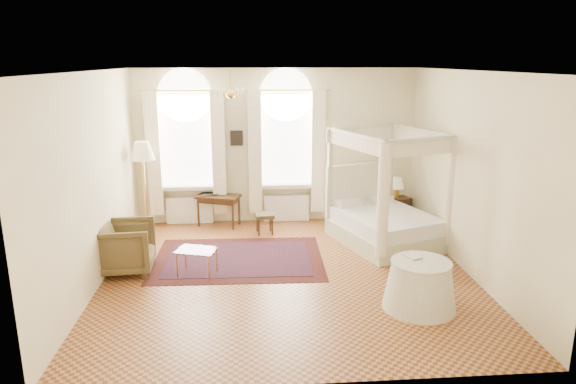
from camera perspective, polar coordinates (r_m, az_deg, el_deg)
name	(u,v)px	position (r m, az deg, el deg)	size (l,w,h in m)	color
ground	(288,274)	(8.65, -0.05, -9.11)	(6.00, 6.00, 0.00)	#AF6432
room_walls	(288,157)	(8.07, -0.05, 3.89)	(6.00, 6.00, 6.00)	#FAF0BE
window_left	(187,156)	(11.03, -11.16, 3.90)	(1.62, 0.27, 3.29)	white
window_right	(286,155)	(10.99, -0.19, 4.14)	(1.62, 0.27, 3.29)	white
chandelier	(231,93)	(9.13, -6.41, 10.90)	(0.51, 0.45, 0.50)	gold
wall_pictures	(281,136)	(11.01, -0.82, 6.28)	(2.54, 0.03, 0.39)	black
canopy_bed	(386,219)	(10.06, 10.85, -2.92)	(2.21, 2.43, 2.19)	#BDBE9A
nightstand	(400,209)	(11.56, 12.33, -1.88)	(0.38, 0.34, 0.54)	#3B2310
nightstand_lamp	(397,184)	(11.42, 11.99, 0.86)	(0.30, 0.30, 0.45)	gold
writing_desk	(218,200)	(11.01, -7.74, -0.86)	(1.00, 0.75, 0.67)	#3B2310
laptop	(210,194)	(11.02, -8.69, -0.27)	(0.35, 0.23, 0.03)	black
stool	(265,217)	(10.49, -2.63, -2.78)	(0.40, 0.40, 0.42)	#493A1F
armchair	(125,247)	(9.04, -17.65, -5.86)	(0.91, 0.94, 0.85)	#4E3F21
coffee_table	(197,252)	(8.63, -10.11, -6.59)	(0.74, 0.61, 0.44)	white
floor_lamp	(142,156)	(10.56, -15.87, 3.91)	(0.49, 0.49, 1.90)	gold
oriental_rug	(239,259)	(9.31, -5.51, -7.39)	(3.05, 2.23, 0.01)	#451310
side_table	(420,285)	(7.66, 14.44, -9.98)	(1.04, 1.04, 0.71)	beige
book	(408,257)	(7.59, 13.14, -7.07)	(0.18, 0.24, 0.02)	black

